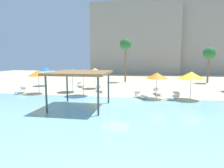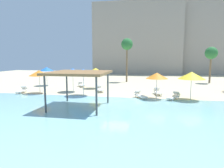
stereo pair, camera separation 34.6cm
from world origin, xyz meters
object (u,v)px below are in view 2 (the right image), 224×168
Objects in this scene: beach_umbrella_orange_4 at (157,76)px; lounge_chair_2 at (100,89)px; beach_umbrella_yellow_3 at (192,75)px; palm_tree_1 at (127,45)px; beach_umbrella_blue_7 at (47,69)px; beach_umbrella_orange_5 at (39,73)px; lounge_chair_1 at (158,92)px; beach_umbrella_blue_0 at (83,72)px; lounge_chair_0 at (174,96)px; palm_tree_0 at (211,54)px; lounge_chair_4 at (81,84)px; lounge_chair_3 at (22,90)px; beach_umbrella_yellow_2 at (96,70)px; lounge_chair_5 at (140,95)px; shade_pavilion at (79,74)px; beach_umbrella_blue_6 at (73,71)px.

lounge_chair_2 is (-6.41, 3.03, -1.94)m from beach_umbrella_orange_4.
palm_tree_1 reaches higher than beach_umbrella_yellow_3.
lounge_chair_2 is at bearing -21.75° from beach_umbrella_blue_7.
lounge_chair_1 is at bearing 7.31° from beach_umbrella_orange_5.
beach_umbrella_orange_5 is at bearing 178.10° from beach_umbrella_yellow_3.
beach_umbrella_blue_0 is 1.09× the size of beach_umbrella_orange_5.
lounge_chair_1 is at bearing -119.30° from lounge_chair_0.
palm_tree_1 is at bearing -176.73° from palm_tree_0.
palm_tree_0 is (23.94, 7.32, 2.23)m from beach_umbrella_blue_7.
beach_umbrella_blue_7 is at bearing -135.62° from lounge_chair_2.
beach_umbrella_blue_7 is at bearing -81.72° from lounge_chair_0.
beach_umbrella_orange_4 is 1.30× the size of lounge_chair_1.
lounge_chair_0 is (16.80, -6.58, -2.05)m from beach_umbrella_blue_7.
beach_umbrella_orange_5 is 13.25m from lounge_chair_1.
palm_tree_0 is at bearing 79.72° from lounge_chair_4.
palm_tree_1 reaches higher than lounge_chair_3.
beach_umbrella_blue_7 is at bearing 156.72° from beach_umbrella_orange_4.
beach_umbrella_yellow_3 is 15.44m from palm_tree_1.
beach_umbrella_yellow_3 is at bearing -59.97° from palm_tree_1.
beach_umbrella_yellow_2 is 1.35× the size of lounge_chair_3.
lounge_chair_5 is (8.35, -6.40, 0.00)m from lounge_chair_4.
shade_pavilion is at bearing 48.03° from lounge_chair_3.
beach_umbrella_blue_6 is at bearing -36.29° from beach_umbrella_blue_7.
lounge_chair_0 is at bearing -30.54° from beach_umbrella_yellow_2.
beach_umbrella_yellow_3 reaches higher than lounge_chair_4.
lounge_chair_4 is (-10.15, 4.13, 0.00)m from lounge_chair_1.
shade_pavilion is at bearing -72.23° from lounge_chair_5.
lounge_chair_3 is at bearing -62.35° from lounge_chair_0.
beach_umbrella_blue_6 reaches higher than lounge_chair_3.
lounge_chair_0 is at bearing 28.83° from lounge_chair_4.
beach_umbrella_yellow_2 is 7.03m from beach_umbrella_orange_5.
lounge_chair_5 is 14.51m from palm_tree_1.
beach_umbrella_yellow_2 is 8.31m from lounge_chair_5.
beach_umbrella_blue_6 is at bearing 97.29° from lounge_chair_3.
shade_pavilion is at bearing -142.82° from beach_umbrella_orange_4.
palm_tree_1 reaches higher than beach_umbrella_blue_7.
beach_umbrella_orange_5 is at bearing -120.93° from lounge_chair_5.
lounge_chair_2 is (-8.07, 3.10, 0.00)m from lounge_chair_0.
beach_umbrella_orange_4 is at bearing -1.36° from beach_umbrella_blue_0.
beach_umbrella_blue_6 is 1.04× the size of beach_umbrella_blue_7.
lounge_chair_5 is (4.85, -3.02, 0.00)m from lounge_chair_2.
shade_pavilion is 6.96m from lounge_chair_5.
lounge_chair_4 is at bearing 108.85° from shade_pavilion.
beach_umbrella_yellow_2 is 0.97× the size of beach_umbrella_blue_6.
lounge_chair_3 is (-7.46, 0.34, -2.16)m from beach_umbrella_blue_0.
lounge_chair_2 is at bearing -81.34° from lounge_chair_0.
beach_umbrella_yellow_2 is 1.00× the size of beach_umbrella_yellow_3.
palm_tree_0 reaches higher than lounge_chair_1.
beach_umbrella_orange_4 is at bearing 61.66° from lounge_chair_5.
beach_umbrella_orange_4 is at bearing -2.78° from beach_umbrella_orange_5.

